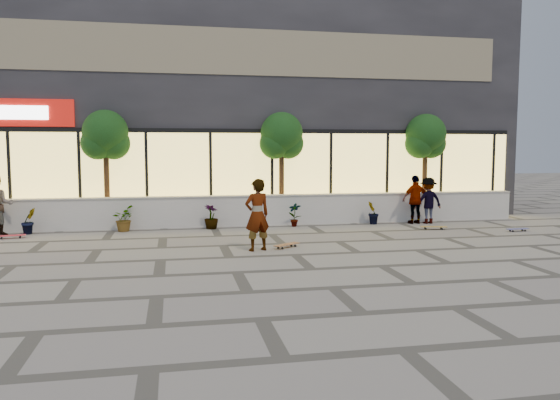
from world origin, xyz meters
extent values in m
plane|color=gray|center=(0.00, 0.00, 0.00)|extent=(80.00, 80.00, 0.00)
cube|color=silver|center=(0.00, 7.00, 0.50)|extent=(22.00, 0.35, 1.00)
cube|color=#B2AFA8|center=(0.00, 7.00, 1.02)|extent=(22.00, 0.42, 0.04)
cube|color=black|center=(0.00, 12.50, 4.25)|extent=(24.00, 9.00, 8.50)
cube|color=#F5D462|center=(0.00, 7.98, 1.70)|extent=(23.04, 0.05, 3.00)
cube|color=black|center=(0.00, 7.95, 3.25)|extent=(23.04, 0.08, 0.15)
cube|color=brown|center=(0.00, 7.98, 6.00)|extent=(21.60, 0.05, 1.60)
imported|color=#183B12|center=(-5.70, 6.45, 0.41)|extent=(0.57, 0.57, 0.81)
imported|color=#183B12|center=(-2.90, 6.45, 0.41)|extent=(0.68, 0.77, 0.81)
imported|color=#183B12|center=(-0.10, 6.45, 0.41)|extent=(0.64, 0.64, 0.81)
imported|color=#183B12|center=(2.70, 6.45, 0.41)|extent=(0.46, 0.35, 0.81)
imported|color=#183B12|center=(5.50, 6.45, 0.41)|extent=(0.55, 0.57, 0.81)
cylinder|color=#432917|center=(-3.50, 7.70, 1.62)|extent=(0.18, 0.18, 3.24)
sphere|color=#183B12|center=(-3.50, 7.70, 3.17)|extent=(1.50, 1.50, 1.50)
sphere|color=#183B12|center=(-3.75, 7.65, 2.81)|extent=(1.10, 1.10, 1.10)
sphere|color=#183B12|center=(-3.25, 7.75, 2.81)|extent=(1.10, 1.10, 1.10)
cylinder|color=#432917|center=(2.50, 7.70, 1.62)|extent=(0.18, 0.18, 3.24)
sphere|color=#183B12|center=(2.50, 7.70, 3.17)|extent=(1.50, 1.50, 1.50)
sphere|color=#183B12|center=(2.25, 7.65, 2.81)|extent=(1.10, 1.10, 1.10)
sphere|color=#183B12|center=(2.75, 7.75, 2.81)|extent=(1.10, 1.10, 1.10)
cylinder|color=#432917|center=(8.00, 7.70, 1.62)|extent=(0.18, 0.18, 3.24)
sphere|color=#183B12|center=(8.00, 7.70, 3.17)|extent=(1.50, 1.50, 1.50)
sphere|color=#183B12|center=(7.75, 7.65, 2.81)|extent=(1.10, 1.10, 1.10)
sphere|color=#183B12|center=(8.25, 7.75, 2.81)|extent=(1.10, 1.10, 1.10)
imported|color=silver|center=(0.80, 2.38, 0.93)|extent=(0.78, 0.63, 1.86)
imported|color=white|center=(7.00, 6.30, 0.85)|extent=(1.03, 0.51, 1.70)
imported|color=#A0261D|center=(7.47, 6.30, 0.81)|extent=(1.09, 0.69, 1.62)
cube|color=brown|center=(1.63, 2.63, 0.09)|extent=(0.80, 0.66, 0.02)
cylinder|color=black|center=(1.80, 2.84, 0.03)|extent=(0.07, 0.06, 0.06)
cylinder|color=black|center=(1.88, 2.72, 0.03)|extent=(0.07, 0.06, 0.06)
cylinder|color=black|center=(1.38, 2.55, 0.03)|extent=(0.07, 0.06, 0.06)
cylinder|color=black|center=(1.47, 2.43, 0.03)|extent=(0.07, 0.06, 0.06)
cube|color=red|center=(-6.01, 5.65, 0.09)|extent=(0.83, 0.36, 0.02)
cylinder|color=black|center=(-5.78, 5.77, 0.03)|extent=(0.06, 0.04, 0.06)
cylinder|color=black|center=(-5.76, 5.63, 0.03)|extent=(0.06, 0.04, 0.06)
cylinder|color=black|center=(-6.27, 5.67, 0.03)|extent=(0.06, 0.04, 0.06)
cylinder|color=black|center=(-6.24, 5.53, 0.03)|extent=(0.06, 0.04, 0.06)
cube|color=olive|center=(7.00, 4.91, 0.09)|extent=(0.88, 0.43, 0.02)
cylinder|color=black|center=(7.27, 4.92, 0.03)|extent=(0.07, 0.05, 0.06)
cylinder|color=black|center=(7.23, 4.77, 0.03)|extent=(0.07, 0.05, 0.06)
cylinder|color=black|center=(6.77, 5.05, 0.03)|extent=(0.07, 0.05, 0.06)
cylinder|color=black|center=(6.73, 4.91, 0.03)|extent=(0.07, 0.05, 0.06)
cube|color=#484984|center=(9.44, 4.01, 0.08)|extent=(0.77, 0.26, 0.02)
cylinder|color=black|center=(9.66, 4.10, 0.03)|extent=(0.06, 0.03, 0.05)
cylinder|color=black|center=(9.67, 3.97, 0.03)|extent=(0.06, 0.03, 0.05)
cylinder|color=black|center=(9.20, 4.06, 0.03)|extent=(0.06, 0.03, 0.05)
cylinder|color=black|center=(9.21, 3.92, 0.03)|extent=(0.06, 0.03, 0.05)
camera|label=1|loc=(-1.31, -11.39, 2.64)|focal=35.00mm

